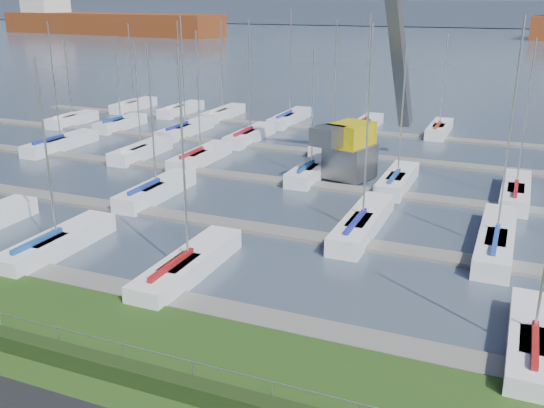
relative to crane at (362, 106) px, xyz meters
The scene contains 8 objects.
water 230.10m from the crane, 90.01° to the left, with size 800.00×540.00×0.20m, color #3E4B5B.
hedge 30.78m from the crane, 90.08° to the right, with size 80.00×0.70×0.70m, color black.
fence 30.25m from the crane, 90.08° to the right, with size 0.04×0.04×80.00m, color #95989D.
foothill 300.03m from the crane, 90.01° to the left, with size 900.00×80.00×12.00m, color #3C4558.
docks 6.82m from the crane, 90.64° to the right, with size 90.00×41.60×0.25m.
crane is the anchor object (origin of this frame).
cargo_ship_west 213.63m from the crane, 132.98° to the left, with size 98.71×28.85×21.50m.
sailboat_fleet 2.47m from the crane, 148.05° to the right, with size 74.67×49.55×13.33m.
Camera 1 is at (11.60, -15.78, 13.29)m, focal length 40.00 mm.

